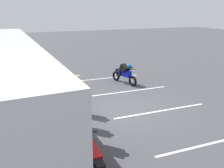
# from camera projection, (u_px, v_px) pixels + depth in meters

# --- Properties ---
(ground_plane) EXTENTS (80.00, 80.00, 0.00)m
(ground_plane) POSITION_uv_depth(u_px,v_px,m) (122.00, 110.00, 10.34)
(ground_plane) COLOR #424247
(spectator_far_left) EXTENTS (0.58, 0.38, 1.74)m
(spectator_far_left) POSITION_uv_depth(u_px,v_px,m) (87.00, 115.00, 7.36)
(spectator_far_left) COLOR black
(spectator_far_left) RESTS_ON ground_plane
(spectator_left) EXTENTS (0.57, 0.32, 1.72)m
(spectator_left) POSITION_uv_depth(u_px,v_px,m) (78.00, 101.00, 8.48)
(spectator_left) COLOR black
(spectator_left) RESTS_ON ground_plane
(spectator_centre) EXTENTS (0.58, 0.34, 1.70)m
(spectator_centre) POSITION_uv_depth(u_px,v_px,m) (78.00, 91.00, 9.59)
(spectator_centre) COLOR black
(spectator_centre) RESTS_ON ground_plane
(parked_motorcycle_silver) EXTENTS (2.05, 0.58, 0.99)m
(parked_motorcycle_silver) POSITION_uv_depth(u_px,v_px,m) (94.00, 161.00, 6.03)
(parked_motorcycle_silver) COLOR black
(parked_motorcycle_silver) RESTS_ON ground_plane
(parked_motorcycle_dark) EXTENTS (2.05, 0.58, 0.99)m
(parked_motorcycle_dark) POSITION_uv_depth(u_px,v_px,m) (59.00, 111.00, 9.01)
(parked_motorcycle_dark) COLOR black
(parked_motorcycle_dark) RESTS_ON ground_plane
(stunt_motorcycle) EXTENTS (2.01, 0.81, 1.23)m
(stunt_motorcycle) POSITION_uv_depth(u_px,v_px,m) (124.00, 73.00, 13.83)
(stunt_motorcycle) COLOR black
(stunt_motorcycle) RESTS_ON ground_plane
(bay_line_b) EXTENTS (0.28, 4.21, 0.01)m
(bay_line_b) POSITION_uv_depth(u_px,v_px,m) (212.00, 143.00, 7.73)
(bay_line_b) COLOR white
(bay_line_b) RESTS_ON ground_plane
(bay_line_c) EXTENTS (0.28, 4.38, 0.01)m
(bay_line_c) POSITION_uv_depth(u_px,v_px,m) (161.00, 111.00, 10.21)
(bay_line_c) COLOR white
(bay_line_c) RESTS_ON ground_plane
(bay_line_d) EXTENTS (0.28, 4.24, 0.01)m
(bay_line_d) POSITION_uv_depth(u_px,v_px,m) (130.00, 91.00, 12.70)
(bay_line_d) COLOR white
(bay_line_d) RESTS_ON ground_plane
(bay_line_e) EXTENTS (0.26, 3.82, 0.01)m
(bay_line_e) POSITION_uv_depth(u_px,v_px,m) (110.00, 78.00, 15.19)
(bay_line_e) COLOR white
(bay_line_e) RESTS_ON ground_plane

